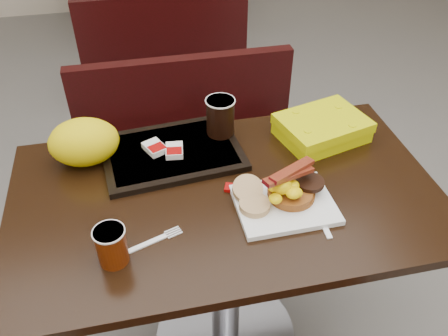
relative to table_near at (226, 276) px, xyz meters
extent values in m
cube|color=white|center=(0.14, -0.09, 0.38)|extent=(0.26, 0.21, 0.02)
cylinder|color=brown|center=(0.17, -0.07, 0.40)|extent=(0.13, 0.13, 0.03)
cylinder|color=black|center=(0.22, -0.06, 0.42)|extent=(0.10, 0.10, 0.01)
ellipsoid|color=#FFDF05|center=(0.13, -0.08, 0.44)|extent=(0.11, 0.10, 0.05)
cylinder|color=tan|center=(0.06, -0.09, 0.40)|extent=(0.10, 0.10, 0.02)
cylinder|color=tan|center=(0.05, -0.04, 0.41)|extent=(0.09, 0.09, 0.05)
cylinder|color=#7C2704|center=(-0.31, -0.18, 0.43)|extent=(0.08, 0.08, 0.10)
cube|color=white|center=(0.22, -0.14, 0.38)|extent=(0.02, 0.18, 0.00)
cube|color=#B83E07|center=(-0.04, 0.08, 0.38)|extent=(0.04, 0.03, 0.01)
cube|color=#8C0504|center=(0.02, 0.01, 0.38)|extent=(0.05, 0.04, 0.01)
cube|color=black|center=(-0.13, 0.20, 0.38)|extent=(0.44, 0.33, 0.02)
cube|color=silver|center=(-0.18, 0.21, 0.40)|extent=(0.08, 0.09, 0.02)
cube|color=silver|center=(-0.12, 0.18, 0.40)|extent=(0.06, 0.08, 0.02)
cylinder|color=black|center=(0.04, 0.26, 0.45)|extent=(0.09, 0.09, 0.12)
cube|color=#C9CA03|center=(0.36, 0.19, 0.41)|extent=(0.31, 0.26, 0.07)
ellipsoid|color=yellow|center=(-0.38, 0.23, 0.45)|extent=(0.23, 0.19, 0.14)
camera|label=1|loc=(-0.21, -0.95, 1.26)|focal=37.61mm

